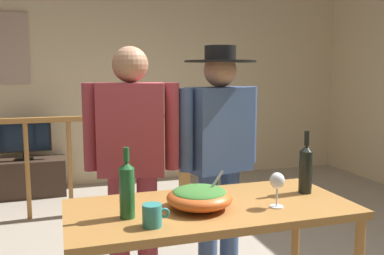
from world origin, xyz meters
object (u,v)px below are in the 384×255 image
(serving_table, at_px, (211,220))
(wine_bottle_green, at_px, (127,189))
(wine_glass, at_px, (277,182))
(wine_bottle_dark, at_px, (306,168))
(stair_railing, at_px, (73,153))
(mug_teal, at_px, (153,215))
(person_standing_left, at_px, (132,152))
(person_standing_right, at_px, (219,145))
(flat_screen_tv, at_px, (23,138))
(salad_bowl, at_px, (200,196))
(tv_console, at_px, (25,178))

(serving_table, xyz_separation_m, wine_bottle_green, (-0.43, -0.05, 0.22))
(wine_glass, distance_m, wine_bottle_dark, 0.33)
(stair_railing, distance_m, serving_table, 2.41)
(stair_railing, bearing_deg, mug_teal, -84.41)
(stair_railing, bearing_deg, wine_bottle_green, -86.17)
(wine_bottle_green, bearing_deg, person_standing_left, 78.44)
(person_standing_left, xyz_separation_m, person_standing_right, (0.59, -0.00, 0.02))
(stair_railing, relative_size, serving_table, 2.26)
(person_standing_right, bearing_deg, flat_screen_tv, -74.95)
(serving_table, bearing_deg, stair_railing, 104.25)
(wine_bottle_green, height_order, mug_teal, wine_bottle_green)
(flat_screen_tv, height_order, mug_teal, mug_teal)
(serving_table, bearing_deg, person_standing_right, 65.11)
(wine_glass, height_order, person_standing_left, person_standing_left)
(wine_bottle_dark, height_order, mug_teal, wine_bottle_dark)
(flat_screen_tv, bearing_deg, salad_bowl, -71.85)
(mug_teal, distance_m, person_standing_right, 1.05)
(mug_teal, bearing_deg, serving_table, 29.69)
(salad_bowl, bearing_deg, person_standing_left, 108.58)
(stair_railing, height_order, mug_teal, stair_railing)
(flat_screen_tv, relative_size, wine_bottle_green, 1.85)
(flat_screen_tv, bearing_deg, wine_bottle_dark, -61.43)
(stair_railing, height_order, person_standing_right, person_standing_right)
(flat_screen_tv, xyz_separation_m, person_standing_left, (0.82, -2.52, 0.26))
(tv_console, distance_m, wine_bottle_dark, 3.63)
(flat_screen_tv, xyz_separation_m, mug_teal, (0.77, -3.35, 0.14))
(flat_screen_tv, relative_size, person_standing_left, 0.39)
(serving_table, height_order, person_standing_right, person_standing_right)
(wine_bottle_green, bearing_deg, serving_table, 6.94)
(serving_table, bearing_deg, wine_bottle_green, -173.06)
(tv_console, distance_m, wine_glass, 3.67)
(serving_table, relative_size, salad_bowl, 4.41)
(flat_screen_tv, height_order, wine_bottle_green, wine_bottle_green)
(person_standing_left, bearing_deg, tv_console, -58.06)
(salad_bowl, relative_size, person_standing_right, 0.20)
(stair_railing, distance_m, flat_screen_tv, 0.97)
(wine_glass, bearing_deg, flat_screen_tv, 113.33)
(mug_teal, relative_size, person_standing_right, 0.08)
(wine_glass, distance_m, wine_bottle_green, 0.74)
(wine_bottle_green, height_order, person_standing_right, person_standing_right)
(person_standing_right, bearing_deg, wine_bottle_green, 29.19)
(serving_table, xyz_separation_m, person_standing_right, (0.29, 0.63, 0.27))
(wine_glass, xyz_separation_m, wine_bottle_green, (-0.73, 0.08, 0.01))
(mug_teal, bearing_deg, stair_railing, 95.59)
(stair_railing, height_order, salad_bowl, stair_railing)
(serving_table, distance_m, wine_glass, 0.39)
(wine_bottle_dark, bearing_deg, wine_bottle_green, -174.40)
(tv_console, bearing_deg, wine_bottle_green, -78.12)
(mug_teal, bearing_deg, person_standing_left, 86.38)
(flat_screen_tv, bearing_deg, serving_table, -70.54)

